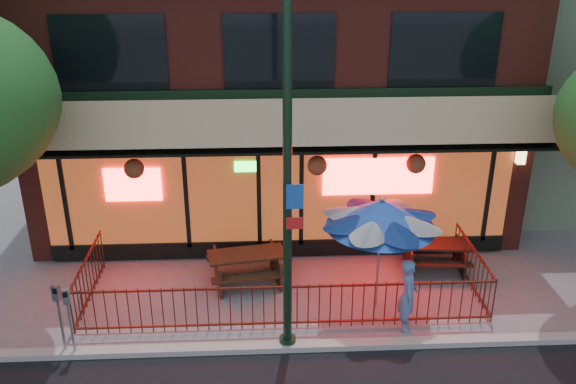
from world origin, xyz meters
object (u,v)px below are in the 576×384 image
street_light (288,196)px  picnic_table_left (247,263)px  parking_meter_near (69,311)px  patio_umbrella (381,214)px  picnic_table_right (435,252)px  pedestrian (408,295)px  parking_meter_far (59,308)px

street_light → picnic_table_left: size_ratio=3.67×
street_light → parking_meter_near: bearing=-178.9°
picnic_table_left → parking_meter_near: 4.09m
patio_umbrella → parking_meter_near: 6.21m
street_light → picnic_table_left: 3.69m
street_light → patio_umbrella: 2.52m
patio_umbrella → street_light: bearing=-146.6°
picnic_table_right → patio_umbrella: patio_umbrella is taller
parking_meter_near → street_light: bearing=1.1°
picnic_table_left → pedestrian: size_ratio=1.24×
patio_umbrella → picnic_table_left: bearing=157.4°
picnic_table_left → street_light: bearing=-71.6°
street_light → picnic_table_left: bearing=108.4°
pedestrian → picnic_table_left: bearing=71.4°
picnic_table_right → picnic_table_left: bearing=-175.0°
picnic_table_left → parking_meter_far: parking_meter_far is taller
picnic_table_right → parking_meter_near: 8.15m
street_light → picnic_table_right: 5.30m
parking_meter_near → parking_meter_far: size_ratio=0.98×
picnic_table_right → parking_meter_far: size_ratio=1.12×
street_light → patio_umbrella: street_light is taller
pedestrian → parking_meter_near: size_ratio=1.06×
street_light → pedestrian: street_light is taller
picnic_table_right → parking_meter_near: size_ratio=1.15×
street_light → pedestrian: bearing=11.8°
street_light → parking_meter_far: (-4.20, 0.00, -2.14)m
picnic_table_right → pedestrian: size_ratio=1.08×
picnic_table_left → parking_meter_near: (-3.20, -2.49, 0.50)m
picnic_table_left → patio_umbrella: (2.74, -1.14, 1.69)m
street_light → parking_meter_near: (-4.00, -0.08, -2.17)m
picnic_table_right → parking_meter_near: (-7.60, -2.88, 0.54)m
patio_umbrella → parking_meter_near: patio_umbrella is taller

